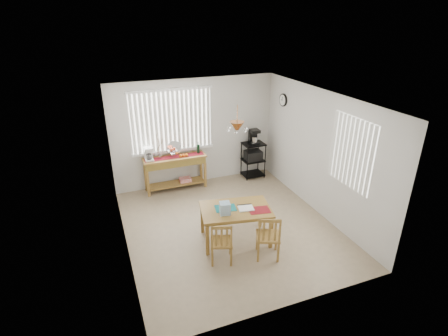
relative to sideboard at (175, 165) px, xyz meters
name	(u,v)px	position (x,y,z in m)	size (l,w,h in m)	color
ground	(229,227)	(0.58, -2.02, -0.63)	(4.00, 4.50, 0.01)	tan
room_shell	(230,148)	(0.58, -2.01, 1.06)	(4.20, 4.70, 2.70)	silver
sideboard	(175,165)	(0.00, 0.00, 0.00)	(1.49, 0.42, 0.84)	olive
sideboard_items	(164,153)	(-0.25, 0.01, 0.34)	(1.41, 0.35, 0.64)	maroon
wire_cart	(253,157)	(2.04, -0.03, -0.08)	(0.54, 0.43, 0.92)	black
cart_items	(254,137)	(2.04, -0.02, 0.46)	(0.22, 0.26, 0.38)	black
dining_table	(236,212)	(0.52, -2.47, -0.03)	(1.40, 1.04, 0.68)	olive
table_items	(230,208)	(0.38, -2.55, 0.13)	(0.97, 0.63, 0.22)	#157277
chair_left	(222,242)	(0.05, -2.97, -0.23)	(0.47, 0.47, 0.80)	olive
chair_right	(268,237)	(0.84, -3.15, -0.20)	(0.52, 0.52, 0.86)	olive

